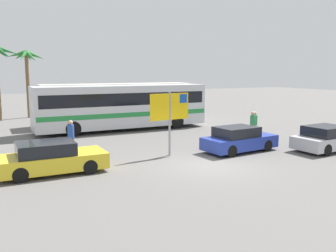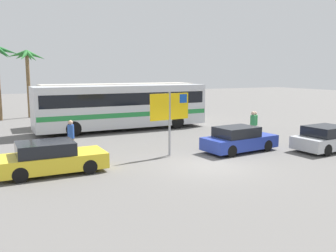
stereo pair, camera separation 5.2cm
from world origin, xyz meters
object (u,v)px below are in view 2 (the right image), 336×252
object	(u,v)px
pedestrian_near_sign	(255,123)
pedestrian_by_bus	(71,135)
car_blue	(239,140)
ferry_sign	(170,109)
bus_rear_coach	(119,101)
bus_front_coach	(122,105)
car_yellow	(51,158)
pedestrian_crossing_lot	(253,123)
car_silver	(328,139)

from	to	relation	value
pedestrian_near_sign	pedestrian_by_bus	bearing A→B (deg)	-152.19
car_blue	pedestrian_by_bus	size ratio (longest dim) A/B	2.35
ferry_sign	car_blue	world-z (taller)	ferry_sign
ferry_sign	car_blue	bearing A→B (deg)	-19.13
bus_rear_coach	pedestrian_by_bus	distance (m)	11.58
car_blue	bus_front_coach	bearing A→B (deg)	101.90
car_blue	car_yellow	size ratio (longest dim) A/B	0.97
pedestrian_by_bus	car_yellow	bearing A→B (deg)	15.35
ferry_sign	pedestrian_near_sign	distance (m)	7.31
car_blue	bus_rear_coach	bearing A→B (deg)	93.48
car_blue	pedestrian_near_sign	size ratio (longest dim) A/B	2.51
pedestrian_crossing_lot	bus_rear_coach	bearing A→B (deg)	-3.92
bus_front_coach	ferry_sign	xyz separation A→B (m)	(-0.59, -8.69, 0.54)
bus_rear_coach	bus_front_coach	bearing A→B (deg)	-105.26
bus_rear_coach	pedestrian_crossing_lot	size ratio (longest dim) A/B	6.84
car_silver	bus_rear_coach	bearing A→B (deg)	109.71
bus_front_coach	car_silver	bearing A→B (deg)	-57.19
car_silver	pedestrian_by_bus	world-z (taller)	pedestrian_by_bus
bus_rear_coach	car_yellow	xyz separation A→B (m)	(-7.41, -12.80, -1.15)
car_blue	car_silver	bearing A→B (deg)	-29.13
ferry_sign	bus_rear_coach	bearing A→B (deg)	76.70
pedestrian_crossing_lot	pedestrian_by_bus	size ratio (longest dim) A/B	1.00
car_yellow	pedestrian_by_bus	distance (m)	3.27
bus_front_coach	car_blue	distance (m)	10.05
bus_front_coach	car_yellow	distance (m)	11.46
ferry_sign	pedestrian_crossing_lot	world-z (taller)	ferry_sign
bus_front_coach	ferry_sign	distance (m)	8.73
car_silver	car_yellow	bearing A→B (deg)	167.88
pedestrian_crossing_lot	pedestrian_near_sign	distance (m)	1.00
ferry_sign	car_blue	size ratio (longest dim) A/B	0.77
car_yellow	pedestrian_crossing_lot	world-z (taller)	pedestrian_crossing_lot
car_silver	pedestrian_by_bus	size ratio (longest dim) A/B	2.27
bus_rear_coach	pedestrian_by_bus	bearing A→B (deg)	-121.01
car_yellow	pedestrian_near_sign	world-z (taller)	pedestrian_near_sign
car_silver	pedestrian_crossing_lot	world-z (taller)	pedestrian_crossing_lot
pedestrian_near_sign	bus_front_coach	bearing A→B (deg)	162.38
car_blue	pedestrian_by_bus	world-z (taller)	pedestrian_by_bus
car_yellow	bus_rear_coach	bearing A→B (deg)	60.02
bus_front_coach	pedestrian_by_bus	distance (m)	8.23
pedestrian_crossing_lot	pedestrian_by_bus	xyz separation A→B (m)	(-10.63, 0.98, -0.00)
ferry_sign	pedestrian_crossing_lot	xyz separation A→B (m)	(6.20, 1.24, -1.27)
bus_rear_coach	pedestrian_near_sign	world-z (taller)	bus_rear_coach
bus_front_coach	ferry_sign	bearing A→B (deg)	-93.90
bus_front_coach	pedestrian_near_sign	size ratio (longest dim) A/B	7.32
ferry_sign	car_silver	xyz separation A→B (m)	(7.96, -2.73, -1.69)
bus_front_coach	pedestrian_near_sign	distance (m)	9.32
car_yellow	pedestrian_near_sign	bearing A→B (deg)	11.53
car_silver	car_blue	distance (m)	4.76
car_yellow	car_blue	bearing A→B (deg)	-0.79
bus_rear_coach	car_blue	distance (m)	13.16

